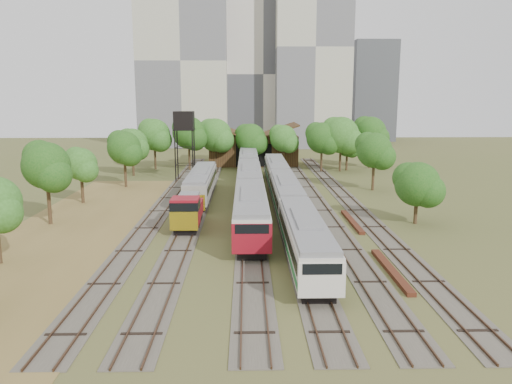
{
  "coord_description": "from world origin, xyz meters",
  "views": [
    {
      "loc": [
        -2.44,
        -36.03,
        12.42
      ],
      "look_at": [
        -1.36,
        15.92,
        2.5
      ],
      "focal_mm": 35.0,
      "sensor_mm": 36.0,
      "label": 1
    }
  ],
  "objects_px": {
    "railcar_green_set": "(286,195)",
    "shunter_locomotive": "(188,212)",
    "railcar_red_set": "(250,195)",
    "water_tower": "(184,122)"
  },
  "relations": [
    {
      "from": "railcar_green_set",
      "to": "water_tower",
      "type": "height_order",
      "value": "water_tower"
    },
    {
      "from": "railcar_green_set",
      "to": "water_tower",
      "type": "xyz_separation_m",
      "value": [
        -13.52,
        20.76,
        6.88
      ]
    },
    {
      "from": "railcar_green_set",
      "to": "shunter_locomotive",
      "type": "distance_m",
      "value": 12.25
    },
    {
      "from": "railcar_green_set",
      "to": "shunter_locomotive",
      "type": "xyz_separation_m",
      "value": [
        -10.0,
        -7.08,
        -0.25
      ]
    },
    {
      "from": "railcar_green_set",
      "to": "shunter_locomotive",
      "type": "relative_size",
      "value": 6.43
    },
    {
      "from": "shunter_locomotive",
      "to": "railcar_red_set",
      "type": "bearing_deg",
      "value": 47.67
    },
    {
      "from": "railcar_red_set",
      "to": "water_tower",
      "type": "xyz_separation_m",
      "value": [
        -9.52,
        21.25,
        6.72
      ]
    },
    {
      "from": "railcar_red_set",
      "to": "railcar_green_set",
      "type": "bearing_deg",
      "value": 6.95
    },
    {
      "from": "railcar_red_set",
      "to": "shunter_locomotive",
      "type": "distance_m",
      "value": 8.92
    },
    {
      "from": "railcar_red_set",
      "to": "railcar_green_set",
      "type": "height_order",
      "value": "railcar_red_set"
    }
  ]
}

